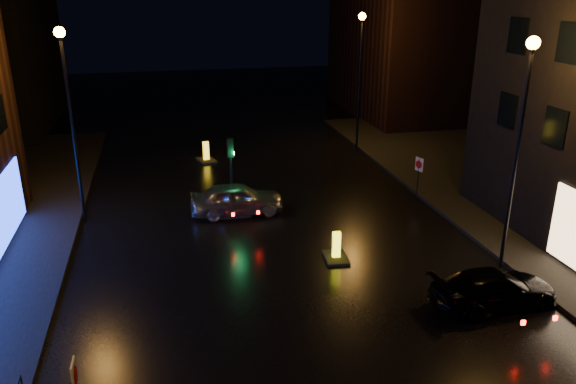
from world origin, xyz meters
The scene contains 11 objects.
building_far_right centered at (15.00, 32.00, 6.00)m, with size 8.00×14.00×12.00m, color black.
street_lamp_lfar centered at (-7.80, 14.00, 5.56)m, with size 0.44×0.44×8.37m.
street_lamp_rnear centered at (7.80, 6.00, 5.56)m, with size 0.44×0.44×8.37m.
street_lamp_rfar centered at (7.80, 22.00, 5.56)m, with size 0.44×0.44×8.37m.
traffic_signal centered at (-1.20, 14.00, 0.50)m, with size 1.40×2.40×3.45m.
silver_hatchback centered at (-1.04, 13.38, 0.72)m, with size 1.70×4.23×1.44m, color #B3B6BB.
dark_sedan centered at (5.99, 3.66, 0.62)m, with size 1.74×4.27×1.24m, color black.
bollard_near centered at (1.99, 8.00, 0.25)m, with size 0.97×1.36×1.12m.
bollard_far centered at (-1.69, 21.86, 0.26)m, with size 1.22×1.55×1.20m.
road_sign_left centered at (-6.50, 0.68, 1.58)m, with size 0.07×0.51×2.10m.
road_sign_right centered at (7.90, 13.43, 1.54)m, with size 0.20×0.48×2.05m.
Camera 1 is at (-4.17, -10.43, 9.96)m, focal length 35.00 mm.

